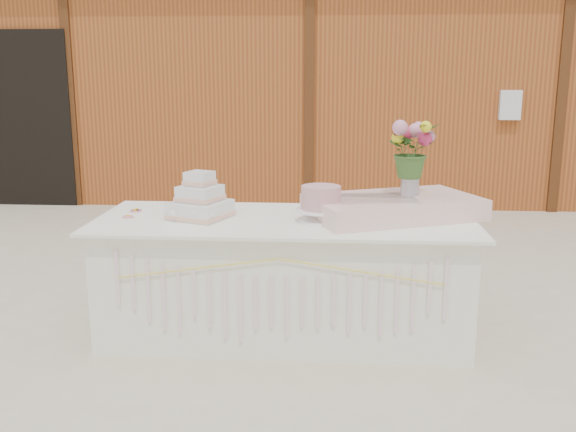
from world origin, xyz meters
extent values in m
plane|color=beige|center=(0.00, 0.00, 0.00)|extent=(80.00, 80.00, 0.00)
cube|color=#984D20|center=(0.00, 6.00, 1.50)|extent=(12.00, 4.00, 3.00)
cube|color=white|center=(0.00, 0.00, 0.38)|extent=(2.28, 0.88, 0.75)
cube|color=white|center=(0.00, 0.00, 0.76)|extent=(2.40, 1.00, 0.02)
cube|color=silver|center=(-0.54, -0.02, 0.82)|extent=(0.42, 0.42, 0.11)
cube|color=#F1B298|center=(-0.54, -0.02, 0.79)|extent=(0.43, 0.43, 0.02)
cube|color=silver|center=(-0.54, -0.02, 0.93)|extent=(0.30, 0.30, 0.10)
cube|color=#F1B298|center=(-0.54, -0.02, 0.90)|extent=(0.31, 0.31, 0.02)
cube|color=silver|center=(-0.54, -0.02, 1.02)|extent=(0.20, 0.20, 0.09)
cube|color=#F1B298|center=(-0.54, -0.02, 1.00)|extent=(0.21, 0.21, 0.02)
cylinder|color=white|center=(0.23, -0.06, 0.78)|extent=(0.27, 0.27, 0.02)
cylinder|color=white|center=(0.23, -0.06, 0.81)|extent=(0.08, 0.08, 0.05)
cylinder|color=white|center=(0.23, -0.06, 0.84)|extent=(0.31, 0.31, 0.01)
cylinder|color=#C68F93|center=(0.23, -0.06, 0.92)|extent=(0.24, 0.24, 0.14)
cube|color=beige|center=(0.69, 0.09, 0.84)|extent=(1.20, 0.97, 0.13)
cylinder|color=#A9A8AD|center=(0.80, 0.16, 0.98)|extent=(0.12, 0.12, 0.16)
imported|color=#355A24|center=(0.80, 0.16, 1.24)|extent=(0.41, 0.40, 0.35)
camera|label=1|loc=(0.30, -3.96, 1.67)|focal=40.00mm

